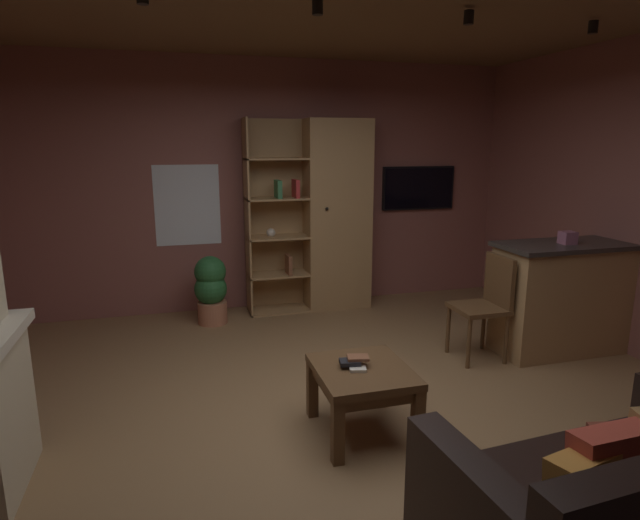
{
  "coord_description": "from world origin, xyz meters",
  "views": [
    {
      "loc": [
        -0.99,
        -3.13,
        1.87
      ],
      "look_at": [
        0.0,
        0.4,
        1.05
      ],
      "focal_mm": 29.47,
      "sensor_mm": 36.0,
      "label": 1
    }
  ],
  "objects_px": {
    "leather_couch": "(620,519)",
    "wall_mounted_tv": "(418,188)",
    "potted_floor_plant": "(211,288)",
    "dining_chair": "(487,300)",
    "tissue_box": "(568,238)",
    "table_book_1": "(350,362)",
    "table_book_0": "(358,368)",
    "table_book_2": "(358,358)",
    "bookshelf_cabinet": "(329,216)",
    "kitchen_bar_counter": "(571,296)",
    "coffee_table": "(362,381)"
  },
  "relations": [
    {
      "from": "coffee_table",
      "to": "table_book_2",
      "type": "xyz_separation_m",
      "value": [
        -0.02,
        0.04,
        0.15
      ]
    },
    {
      "from": "bookshelf_cabinet",
      "to": "table_book_0",
      "type": "height_order",
      "value": "bookshelf_cabinet"
    },
    {
      "from": "kitchen_bar_counter",
      "to": "table_book_2",
      "type": "height_order",
      "value": "kitchen_bar_counter"
    },
    {
      "from": "tissue_box",
      "to": "wall_mounted_tv",
      "type": "height_order",
      "value": "wall_mounted_tv"
    },
    {
      "from": "potted_floor_plant",
      "to": "wall_mounted_tv",
      "type": "relative_size",
      "value": 0.77
    },
    {
      "from": "coffee_table",
      "to": "leather_couch",
      "type": "bearing_deg",
      "value": -66.25
    },
    {
      "from": "bookshelf_cabinet",
      "to": "table_book_1",
      "type": "distance_m",
      "value": 2.81
    },
    {
      "from": "leather_couch",
      "to": "potted_floor_plant",
      "type": "relative_size",
      "value": 2.2
    },
    {
      "from": "table_book_2",
      "to": "wall_mounted_tv",
      "type": "distance_m",
      "value": 3.49
    },
    {
      "from": "kitchen_bar_counter",
      "to": "dining_chair",
      "type": "relative_size",
      "value": 1.55
    },
    {
      "from": "table_book_0",
      "to": "kitchen_bar_counter",
      "type": "bearing_deg",
      "value": 19.92
    },
    {
      "from": "dining_chair",
      "to": "wall_mounted_tv",
      "type": "relative_size",
      "value": 0.99
    },
    {
      "from": "leather_couch",
      "to": "coffee_table",
      "type": "height_order",
      "value": "leather_couch"
    },
    {
      "from": "leather_couch",
      "to": "wall_mounted_tv",
      "type": "distance_m",
      "value": 4.62
    },
    {
      "from": "leather_couch",
      "to": "bookshelf_cabinet",
      "type": "bearing_deg",
      "value": 90.68
    },
    {
      "from": "leather_couch",
      "to": "table_book_1",
      "type": "relative_size",
      "value": 11.92
    },
    {
      "from": "leather_couch",
      "to": "dining_chair",
      "type": "bearing_deg",
      "value": 70.0
    },
    {
      "from": "tissue_box",
      "to": "table_book_1",
      "type": "height_order",
      "value": "tissue_box"
    },
    {
      "from": "table_book_1",
      "to": "dining_chair",
      "type": "relative_size",
      "value": 0.14
    },
    {
      "from": "tissue_box",
      "to": "potted_floor_plant",
      "type": "distance_m",
      "value": 3.48
    },
    {
      "from": "bookshelf_cabinet",
      "to": "potted_floor_plant",
      "type": "height_order",
      "value": "bookshelf_cabinet"
    },
    {
      "from": "potted_floor_plant",
      "to": "dining_chair",
      "type": "bearing_deg",
      "value": -35.31
    },
    {
      "from": "kitchen_bar_counter",
      "to": "wall_mounted_tv",
      "type": "xyz_separation_m",
      "value": [
        -0.55,
        2.07,
        0.83
      ]
    },
    {
      "from": "kitchen_bar_counter",
      "to": "dining_chair",
      "type": "height_order",
      "value": "kitchen_bar_counter"
    },
    {
      "from": "table_book_1",
      "to": "wall_mounted_tv",
      "type": "relative_size",
      "value": 0.14
    },
    {
      "from": "table_book_2",
      "to": "dining_chair",
      "type": "relative_size",
      "value": 0.15
    },
    {
      "from": "table_book_0",
      "to": "dining_chair",
      "type": "relative_size",
      "value": 0.12
    },
    {
      "from": "tissue_box",
      "to": "wall_mounted_tv",
      "type": "bearing_deg",
      "value": 101.18
    },
    {
      "from": "bookshelf_cabinet",
      "to": "kitchen_bar_counter",
      "type": "bearing_deg",
      "value": -46.97
    },
    {
      "from": "table_book_1",
      "to": "potted_floor_plant",
      "type": "bearing_deg",
      "value": 106.15
    },
    {
      "from": "leather_couch",
      "to": "wall_mounted_tv",
      "type": "xyz_separation_m",
      "value": [
        1.14,
        4.35,
        1.02
      ]
    },
    {
      "from": "tissue_box",
      "to": "dining_chair",
      "type": "height_order",
      "value": "tissue_box"
    },
    {
      "from": "bookshelf_cabinet",
      "to": "dining_chair",
      "type": "xyz_separation_m",
      "value": [
        0.89,
        -1.82,
        -0.53
      ]
    },
    {
      "from": "tissue_box",
      "to": "table_book_0",
      "type": "height_order",
      "value": "tissue_box"
    },
    {
      "from": "kitchen_bar_counter",
      "to": "coffee_table",
      "type": "xyz_separation_m",
      "value": [
        -2.32,
        -0.84,
        -0.14
      ]
    },
    {
      "from": "table_book_0",
      "to": "table_book_1",
      "type": "relative_size",
      "value": 0.8
    },
    {
      "from": "coffee_table",
      "to": "table_book_0",
      "type": "relative_size",
      "value": 6.25
    },
    {
      "from": "tissue_box",
      "to": "table_book_0",
      "type": "distance_m",
      "value": 2.45
    },
    {
      "from": "leather_couch",
      "to": "wall_mounted_tv",
      "type": "height_order",
      "value": "wall_mounted_tv"
    },
    {
      "from": "bookshelf_cabinet",
      "to": "potted_floor_plant",
      "type": "relative_size",
      "value": 2.97
    },
    {
      "from": "coffee_table",
      "to": "potted_floor_plant",
      "type": "relative_size",
      "value": 0.92
    },
    {
      "from": "tissue_box",
      "to": "potted_floor_plant",
      "type": "height_order",
      "value": "tissue_box"
    },
    {
      "from": "table_book_2",
      "to": "table_book_0",
      "type": "bearing_deg",
      "value": -110.28
    },
    {
      "from": "table_book_1",
      "to": "dining_chair",
      "type": "distance_m",
      "value": 1.77
    },
    {
      "from": "kitchen_bar_counter",
      "to": "wall_mounted_tv",
      "type": "height_order",
      "value": "wall_mounted_tv"
    },
    {
      "from": "wall_mounted_tv",
      "to": "bookshelf_cabinet",
      "type": "bearing_deg",
      "value": -170.01
    },
    {
      "from": "table_book_2",
      "to": "kitchen_bar_counter",
      "type": "bearing_deg",
      "value": 18.92
    },
    {
      "from": "wall_mounted_tv",
      "to": "table_book_1",
      "type": "bearing_deg",
      "value": -122.77
    },
    {
      "from": "tissue_box",
      "to": "table_book_0",
      "type": "relative_size",
      "value": 1.13
    },
    {
      "from": "leather_couch",
      "to": "table_book_1",
      "type": "height_order",
      "value": "leather_couch"
    }
  ]
}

